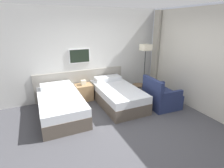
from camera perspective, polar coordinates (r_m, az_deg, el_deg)
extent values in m
plane|color=#47474C|center=(4.05, 5.86, -14.56)|extent=(16.00, 16.00, 0.00)
cube|color=silver|center=(5.55, -5.81, 9.87)|extent=(10.00, 0.06, 2.70)
cube|color=gray|center=(5.60, -9.98, 0.07)|extent=(2.79, 0.04, 0.87)
cube|color=white|center=(5.38, -10.53, 9.00)|extent=(0.64, 0.03, 0.44)
cube|color=black|center=(5.37, -10.49, 8.97)|extent=(0.58, 0.01, 0.38)
cube|color=white|center=(4.89, 29.99, 6.11)|extent=(0.06, 4.78, 2.70)
cube|color=beige|center=(4.86, 29.61, 5.74)|extent=(0.03, 4.40, 2.64)
cube|color=#A8A393|center=(6.20, 13.93, 10.11)|extent=(0.10, 0.24, 2.64)
cube|color=brown|center=(4.68, -16.21, -8.06)|extent=(1.03, 1.91, 0.32)
cube|color=silver|center=(4.57, -16.51, -5.16)|extent=(1.02, 1.89, 0.20)
cube|color=silver|center=(5.18, -17.88, -0.44)|extent=(0.83, 0.34, 0.13)
cube|color=brown|center=(5.09, 1.84, -4.94)|extent=(1.03, 1.91, 0.32)
cube|color=silver|center=(4.99, 1.87, -2.23)|extent=(1.02, 1.89, 0.20)
cube|color=silver|center=(5.56, -1.40, 1.84)|extent=(0.83, 0.34, 0.13)
cube|color=#9E7A51|center=(5.42, -9.13, -2.67)|extent=(0.49, 0.42, 0.49)
cube|color=beige|center=(5.31, -9.31, 0.49)|extent=(0.14, 0.14, 0.14)
cylinder|color=black|center=(6.03, 10.07, -2.84)|extent=(0.24, 0.24, 0.02)
cylinder|color=black|center=(5.80, 10.48, 3.78)|extent=(0.02, 0.02, 1.43)
cube|color=beige|center=(5.64, 10.98, 11.69)|extent=(0.29, 0.29, 0.18)
cylinder|color=brown|center=(5.53, 8.43, -4.85)|extent=(0.25, 0.25, 0.01)
cylinder|color=brown|center=(5.44, 8.55, -2.63)|extent=(0.05, 0.05, 0.45)
cylinder|color=brown|center=(5.36, 8.67, -0.31)|extent=(0.38, 0.38, 0.02)
cube|color=navy|center=(5.17, 15.91, -4.86)|extent=(0.83, 0.90, 0.40)
cube|color=navy|center=(4.82, 13.10, -0.88)|extent=(0.14, 0.86, 0.45)
cube|color=navy|center=(4.78, 18.94, -3.36)|extent=(0.67, 0.12, 0.18)
cube|color=navy|center=(5.35, 13.76, -0.48)|extent=(0.67, 0.12, 0.18)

